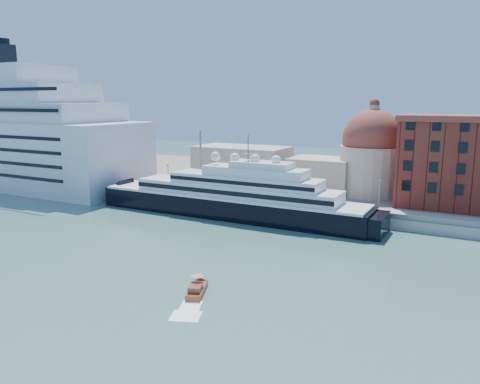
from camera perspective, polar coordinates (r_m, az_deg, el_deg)
The scene contains 9 objects.
ground at distance 97.07m, azimuth -5.27°, elevation -6.19°, with size 400.00×400.00×0.00m, color #375F58.
quay at distance 125.57m, azimuth 3.23°, elevation -1.58°, with size 180.00×10.00×2.50m, color gray.
land at distance 163.08m, azimuth 9.28°, elevation 1.14°, with size 260.00×72.00×2.00m, color slate.
quay_fence at distance 121.19m, azimuth 2.34°, elevation -1.14°, with size 180.00×0.10×1.20m, color slate.
superyacht at distance 118.87m, azimuth -2.36°, elevation -0.85°, with size 81.27×11.27×24.29m.
service_barge at distance 133.36m, azimuth -12.17°, elevation -1.29°, with size 11.65×4.67×2.56m.
water_taxi at distance 72.50m, azimuth -5.30°, elevation -11.68°, with size 4.54×7.04×3.18m.
church at distance 143.40m, azimuth 9.58°, elevation 3.78°, with size 66.00×18.00×25.50m.
lamp_posts at distance 128.22m, azimuth -2.21°, elevation 2.60°, with size 120.80×2.40×18.00m.
Camera 1 is at (51.08, -77.36, 28.77)m, focal length 35.00 mm.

